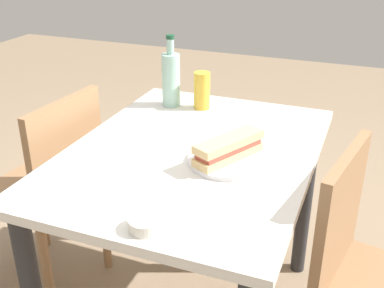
{
  "coord_description": "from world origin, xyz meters",
  "views": [
    {
      "loc": [
        -1.3,
        -0.51,
        1.42
      ],
      "look_at": [
        0.0,
        0.0,
        0.76
      ],
      "focal_mm": 44.58,
      "sensor_mm": 36.0,
      "label": 1
    }
  ],
  "objects_px": {
    "water_bottle": "(171,78)",
    "olive_bowl": "(146,224)",
    "dining_table": "(192,183)",
    "chair_far": "(52,186)",
    "knife_near": "(214,152)",
    "beer_glass": "(202,91)",
    "chair_near": "(367,275)",
    "baguette_sandwich_near": "(229,148)",
    "plate_near": "(228,160)"
  },
  "relations": [
    {
      "from": "chair_far",
      "to": "water_bottle",
      "type": "distance_m",
      "value": 0.62
    },
    {
      "from": "plate_near",
      "to": "olive_bowl",
      "type": "xyz_separation_m",
      "value": [
        -0.41,
        0.08,
        0.01
      ]
    },
    {
      "from": "baguette_sandwich_near",
      "to": "beer_glass",
      "type": "distance_m",
      "value": 0.47
    },
    {
      "from": "dining_table",
      "to": "chair_far",
      "type": "distance_m",
      "value": 0.6
    },
    {
      "from": "baguette_sandwich_near",
      "to": "knife_near",
      "type": "xyz_separation_m",
      "value": [
        0.01,
        0.05,
        -0.03
      ]
    },
    {
      "from": "chair_far",
      "to": "baguette_sandwich_near",
      "type": "distance_m",
      "value": 0.78
    },
    {
      "from": "knife_near",
      "to": "water_bottle",
      "type": "xyz_separation_m",
      "value": [
        0.38,
        0.31,
        0.09
      ]
    },
    {
      "from": "chair_near",
      "to": "baguette_sandwich_near",
      "type": "height_order",
      "value": "chair_near"
    },
    {
      "from": "beer_glass",
      "to": "chair_near",
      "type": "bearing_deg",
      "value": -124.08
    },
    {
      "from": "dining_table",
      "to": "water_bottle",
      "type": "relative_size",
      "value": 3.68
    },
    {
      "from": "dining_table",
      "to": "knife_near",
      "type": "distance_m",
      "value": 0.17
    },
    {
      "from": "dining_table",
      "to": "chair_near",
      "type": "xyz_separation_m",
      "value": [
        -0.1,
        -0.58,
        -0.13
      ]
    },
    {
      "from": "dining_table",
      "to": "knife_near",
      "type": "relative_size",
      "value": 5.82
    },
    {
      "from": "chair_near",
      "to": "water_bottle",
      "type": "xyz_separation_m",
      "value": [
        0.45,
        0.81,
        0.37
      ]
    },
    {
      "from": "knife_near",
      "to": "beer_glass",
      "type": "bearing_deg",
      "value": 25.44
    },
    {
      "from": "chair_near",
      "to": "beer_glass",
      "type": "relative_size",
      "value": 5.84
    },
    {
      "from": "plate_near",
      "to": "chair_far",
      "type": "bearing_deg",
      "value": 87.12
    },
    {
      "from": "dining_table",
      "to": "chair_far",
      "type": "relative_size",
      "value": 1.22
    },
    {
      "from": "dining_table",
      "to": "plate_near",
      "type": "relative_size",
      "value": 4.16
    },
    {
      "from": "plate_near",
      "to": "knife_near",
      "type": "relative_size",
      "value": 1.4
    },
    {
      "from": "chair_near",
      "to": "olive_bowl",
      "type": "relative_size",
      "value": 10.1
    },
    {
      "from": "chair_near",
      "to": "knife_near",
      "type": "distance_m",
      "value": 0.57
    },
    {
      "from": "baguette_sandwich_near",
      "to": "dining_table",
      "type": "bearing_deg",
      "value": 72.58
    },
    {
      "from": "chair_far",
      "to": "water_bottle",
      "type": "xyz_separation_m",
      "value": [
        0.36,
        -0.35,
        0.37
      ]
    },
    {
      "from": "beer_glass",
      "to": "olive_bowl",
      "type": "xyz_separation_m",
      "value": [
        -0.82,
        -0.16,
        -0.06
      ]
    },
    {
      "from": "dining_table",
      "to": "beer_glass",
      "type": "bearing_deg",
      "value": 15.71
    },
    {
      "from": "dining_table",
      "to": "olive_bowl",
      "type": "height_order",
      "value": "olive_bowl"
    },
    {
      "from": "baguette_sandwich_near",
      "to": "chair_far",
      "type": "bearing_deg",
      "value": 87.12
    },
    {
      "from": "plate_near",
      "to": "baguette_sandwich_near",
      "type": "xyz_separation_m",
      "value": [
        0.0,
        0.0,
        0.04
      ]
    },
    {
      "from": "water_bottle",
      "to": "olive_bowl",
      "type": "relative_size",
      "value": 3.35
    },
    {
      "from": "dining_table",
      "to": "chair_near",
      "type": "height_order",
      "value": "chair_near"
    },
    {
      "from": "knife_near",
      "to": "beer_glass",
      "type": "xyz_separation_m",
      "value": [
        0.39,
        0.19,
        0.05
      ]
    },
    {
      "from": "chair_near",
      "to": "baguette_sandwich_near",
      "type": "relative_size",
      "value": 3.43
    },
    {
      "from": "baguette_sandwich_near",
      "to": "water_bottle",
      "type": "relative_size",
      "value": 0.88
    },
    {
      "from": "chair_near",
      "to": "plate_near",
      "type": "relative_size",
      "value": 3.41
    },
    {
      "from": "beer_glass",
      "to": "chair_far",
      "type": "bearing_deg",
      "value": 127.85
    },
    {
      "from": "water_bottle",
      "to": "beer_glass",
      "type": "distance_m",
      "value": 0.13
    },
    {
      "from": "olive_bowl",
      "to": "dining_table",
      "type": "bearing_deg",
      "value": 7.32
    },
    {
      "from": "baguette_sandwich_near",
      "to": "knife_near",
      "type": "height_order",
      "value": "baguette_sandwich_near"
    },
    {
      "from": "plate_near",
      "to": "olive_bowl",
      "type": "distance_m",
      "value": 0.42
    },
    {
      "from": "plate_near",
      "to": "olive_bowl",
      "type": "relative_size",
      "value": 2.96
    },
    {
      "from": "dining_table",
      "to": "water_bottle",
      "type": "distance_m",
      "value": 0.48
    },
    {
      "from": "chair_near",
      "to": "baguette_sandwich_near",
      "type": "xyz_separation_m",
      "value": [
        0.06,
        0.45,
        0.31
      ]
    },
    {
      "from": "beer_glass",
      "to": "water_bottle",
      "type": "bearing_deg",
      "value": 96.52
    },
    {
      "from": "plate_near",
      "to": "water_bottle",
      "type": "xyz_separation_m",
      "value": [
        0.39,
        0.37,
        0.1
      ]
    },
    {
      "from": "plate_near",
      "to": "chair_near",
      "type": "bearing_deg",
      "value": -97.11
    },
    {
      "from": "chair_near",
      "to": "knife_near",
      "type": "height_order",
      "value": "chair_near"
    },
    {
      "from": "dining_table",
      "to": "knife_near",
      "type": "height_order",
      "value": "knife_near"
    },
    {
      "from": "baguette_sandwich_near",
      "to": "water_bottle",
      "type": "distance_m",
      "value": 0.54
    },
    {
      "from": "knife_near",
      "to": "water_bottle",
      "type": "distance_m",
      "value": 0.5
    }
  ]
}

